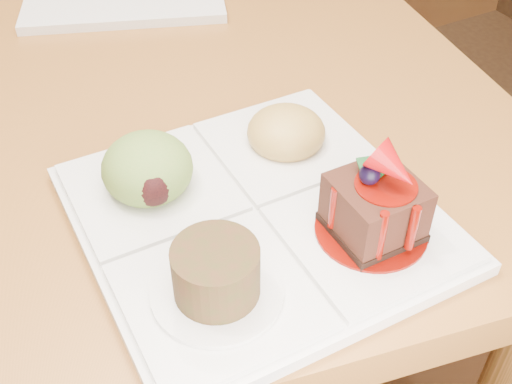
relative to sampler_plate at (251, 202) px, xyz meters
name	(u,v)px	position (x,y,z in m)	size (l,w,h in m)	color
ground	(88,254)	(-0.18, 0.75, -0.77)	(6.00, 6.00, 0.00)	brown
sampler_plate	(251,202)	(0.00, 0.00, 0.00)	(0.32, 0.32, 0.11)	silver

